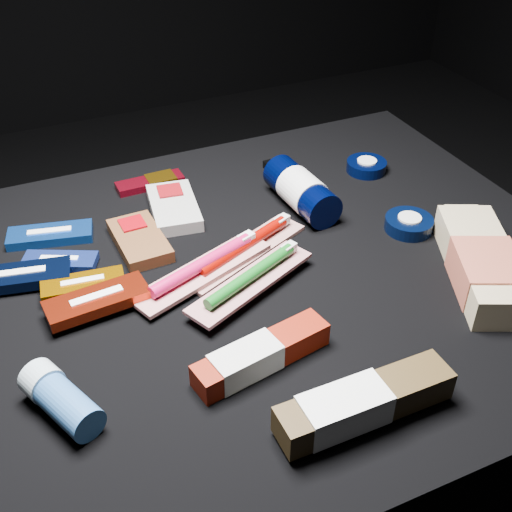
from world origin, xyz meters
name	(u,v)px	position (x,y,z in m)	size (l,w,h in m)	color
ground	(251,449)	(0.00, 0.00, 0.00)	(3.00, 3.00, 0.00)	black
cloth_table	(250,371)	(0.00, 0.00, 0.20)	(0.98, 0.78, 0.40)	black
luna_bar_0	(50,235)	(-0.24, 0.20, 0.41)	(0.13, 0.07, 0.02)	#1346A5
luna_bar_1	(60,261)	(-0.24, 0.13, 0.41)	(0.11, 0.08, 0.01)	#2440AC
luna_bar_2	(20,277)	(-0.30, 0.11, 0.41)	(0.14, 0.08, 0.02)	black
luna_bar_3	(83,284)	(-0.22, 0.05, 0.41)	(0.12, 0.06, 0.01)	#AA6700
luna_bar_4	(97,301)	(-0.21, 0.01, 0.42)	(0.14, 0.06, 0.02)	maroon
clif_bar_0	(139,239)	(-0.12, 0.13, 0.41)	(0.07, 0.13, 0.02)	#553219
clif_bar_1	(173,206)	(-0.05, 0.20, 0.41)	(0.09, 0.14, 0.02)	#A1A19B
power_bar	(154,182)	(-0.05, 0.29, 0.41)	(0.12, 0.04, 0.01)	maroon
lotion_bottle	(301,191)	(0.15, 0.13, 0.43)	(0.07, 0.19, 0.06)	black
cream_tin_upper	(366,166)	(0.31, 0.19, 0.41)	(0.07, 0.07, 0.02)	black
cream_tin_lower	(409,224)	(0.27, 0.00, 0.41)	(0.07, 0.07, 0.02)	black
bodywash_bottle	(483,265)	(0.29, -0.14, 0.42)	(0.17, 0.25, 0.05)	tan
deodorant_stick	(61,399)	(-0.29, -0.14, 0.42)	(0.08, 0.11, 0.04)	#2C5A95
toothbrush_pack_0	(245,249)	(0.01, 0.05, 0.41)	(0.22, 0.14, 0.02)	beige
toothbrush_pack_1	(204,267)	(-0.06, 0.02, 0.42)	(0.23, 0.13, 0.02)	silver
toothbrush_pack_2	(252,278)	(-0.01, -0.04, 0.42)	(0.21, 0.13, 0.02)	beige
toothpaste_carton_red	(256,357)	(-0.06, -0.17, 0.42)	(0.18, 0.07, 0.03)	maroon
toothpaste_carton_green	(358,405)	(0.00, -0.28, 0.42)	(0.20, 0.05, 0.04)	#372712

